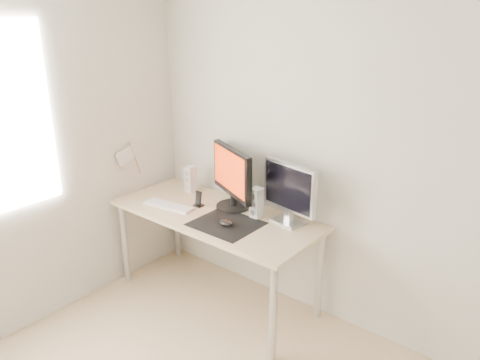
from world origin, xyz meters
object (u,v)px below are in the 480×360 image
Objects in this scene: main_monitor at (232,176)px; second_monitor at (289,191)px; speaker_left at (191,179)px; mouse at (226,223)px; speaker_right at (256,203)px; desk at (215,222)px; keyboard at (169,206)px; phone_dock at (199,202)px.

main_monitor is 1.15× the size of second_monitor.
main_monitor is 0.48m from second_monitor.
speaker_left is (-0.95, -0.01, -0.13)m from second_monitor.
mouse is 0.51× the size of speaker_right.
speaker_right is at bearing -5.88° from main_monitor.
mouse is 0.49m from second_monitor.
keyboard reaches higher than desk.
main_monitor is 0.29m from speaker_right.
main_monitor is 0.54m from keyboard.
main_monitor reaches higher than speaker_right.
speaker_left is 0.35m from keyboard.
mouse is 0.26× the size of keyboard.
speaker_right is (0.25, -0.03, -0.14)m from main_monitor.
desk is at bearing 21.10° from keyboard.
second_monitor is at bearing 47.22° from mouse.
mouse is 0.56m from keyboard.
main_monitor is (0.03, 0.16, 0.33)m from desk.
main_monitor is 4.31× the size of phone_dock.
main_monitor is at bearing 34.66° from phone_dock.
speaker_left is 1.83× the size of phone_dock.
main_monitor reaches higher than keyboard.
speaker_right is at bearing 74.69° from mouse.
second_monitor is 0.75m from phone_dock.
desk is 3.55× the size of second_monitor.
speaker_right is (0.72, -0.06, 0.00)m from speaker_left.
keyboard is 0.23m from phone_dock.
speaker_left reaches higher than keyboard.
speaker_right is 0.70m from keyboard.
speaker_left is at bearing 156.53° from desk.
second_monitor reaches higher than mouse.
desk is 3.08× the size of main_monitor.
phone_dock is (-0.69, -0.19, -0.20)m from second_monitor.
main_monitor is 0.49m from speaker_left.
speaker_right is 0.48m from phone_dock.
phone_dock reaches higher than mouse.
keyboard is 3.59× the size of phone_dock.
speaker_left is 0.51× the size of keyboard.
second_monitor is 0.27m from speaker_right.
phone_dock reaches higher than keyboard.
desk is (-0.21, 0.12, -0.10)m from mouse.
desk is at bearing -101.17° from main_monitor.
mouse is at bearing -105.31° from speaker_right.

